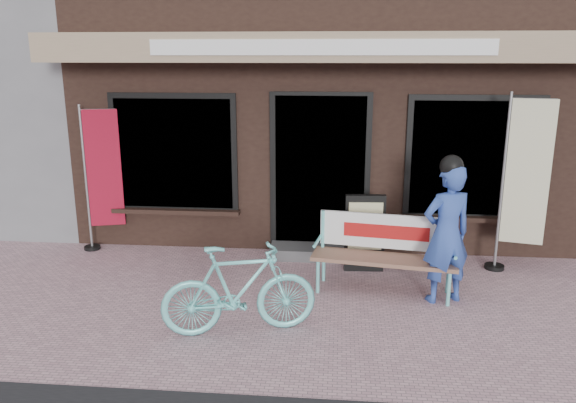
# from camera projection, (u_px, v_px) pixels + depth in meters

# --- Properties ---
(ground) EXTENTS (70.00, 70.00, 0.00)m
(ground) POSITION_uv_depth(u_px,v_px,m) (312.00, 315.00, 5.95)
(ground) COLOR #BF929D
(ground) RESTS_ON ground
(storefront) EXTENTS (7.00, 6.77, 6.00)m
(storefront) POSITION_uv_depth(u_px,v_px,m) (328.00, 35.00, 9.96)
(storefront) COLOR black
(storefront) RESTS_ON ground
(bench) EXTENTS (1.68, 0.66, 0.89)m
(bench) POSITION_uv_depth(u_px,v_px,m) (385.00, 248.00, 6.45)
(bench) COLOR #72DEDC
(bench) RESTS_ON ground
(person) EXTENTS (0.66, 0.55, 1.65)m
(person) POSITION_uv_depth(u_px,v_px,m) (447.00, 231.00, 6.09)
(person) COLOR #304EA8
(person) RESTS_ON ground
(bicycle) EXTENTS (1.58, 0.82, 0.91)m
(bicycle) POSITION_uv_depth(u_px,v_px,m) (239.00, 290.00, 5.46)
(bicycle) COLOR #72DEDC
(bicycle) RESTS_ON ground
(nobori_red) EXTENTS (0.60, 0.28, 2.03)m
(nobori_red) POSITION_uv_depth(u_px,v_px,m) (101.00, 176.00, 7.71)
(nobori_red) COLOR gray
(nobori_red) RESTS_ON ground
(nobori_cream) EXTENTS (0.67, 0.29, 2.24)m
(nobori_cream) POSITION_uv_depth(u_px,v_px,m) (522.00, 182.00, 6.85)
(nobori_cream) COLOR gray
(nobori_cream) RESTS_ON ground
(menu_stand) EXTENTS (0.50, 0.14, 0.99)m
(menu_stand) POSITION_uv_depth(u_px,v_px,m) (365.00, 232.00, 7.03)
(menu_stand) COLOR black
(menu_stand) RESTS_ON ground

